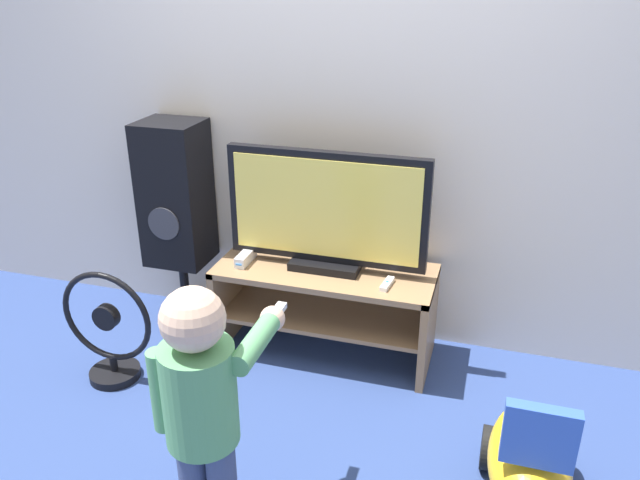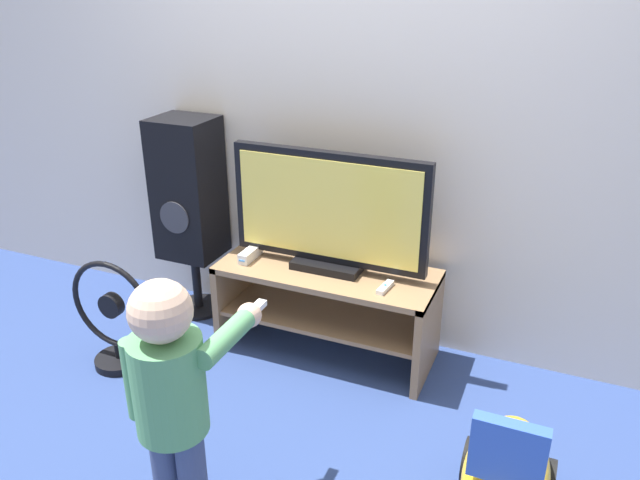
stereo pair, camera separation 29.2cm
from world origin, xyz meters
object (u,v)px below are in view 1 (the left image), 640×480
at_px(remote_primary, 387,284).
at_px(ride_on_toy, 529,460).
at_px(child, 202,395).
at_px(speaker_tower, 176,198).
at_px(floor_fan, 109,332).
at_px(television, 327,213).
at_px(game_console, 246,257).

distance_m(remote_primary, ride_on_toy, 0.99).
height_order(child, speaker_tower, speaker_tower).
distance_m(floor_fan, ride_on_toy, 1.93).
xyz_separation_m(television, floor_fan, (-0.92, -0.54, -0.51)).
distance_m(child, speaker_tower, 1.51).
height_order(game_console, remote_primary, game_console).
relative_size(speaker_tower, floor_fan, 1.97).
bearing_deg(child, speaker_tower, 121.43).
bearing_deg(game_console, child, -73.64).
relative_size(television, remote_primary, 7.39).
relative_size(television, floor_fan, 1.71).
xyz_separation_m(remote_primary, child, (-0.40, -1.09, 0.08)).
bearing_deg(remote_primary, television, 161.59).
bearing_deg(ride_on_toy, television, 141.48).
height_order(television, floor_fan, television).
relative_size(television, speaker_tower, 0.87).
distance_m(game_console, ride_on_toy, 1.61).
bearing_deg(remote_primary, floor_fan, -160.94).
bearing_deg(speaker_tower, game_console, -18.13).
bearing_deg(floor_fan, ride_on_toy, -7.52).
relative_size(game_console, floor_fan, 0.31).
height_order(speaker_tower, ride_on_toy, speaker_tower).
bearing_deg(child, remote_primary, 69.77).
bearing_deg(ride_on_toy, speaker_tower, 154.61).
distance_m(remote_primary, speaker_tower, 1.23).
bearing_deg(remote_primary, child, -110.23).
bearing_deg(speaker_tower, ride_on_toy, -25.39).
distance_m(game_console, child, 1.19).
relative_size(remote_primary, floor_fan, 0.23).
xyz_separation_m(television, ride_on_toy, (1.00, -0.79, -0.55)).
distance_m(child, ride_on_toy, 1.20).
relative_size(game_console, child, 0.19).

